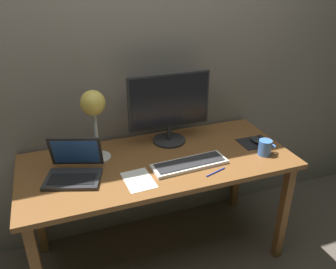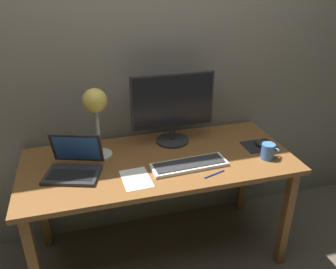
% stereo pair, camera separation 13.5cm
% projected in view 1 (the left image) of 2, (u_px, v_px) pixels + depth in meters
% --- Properties ---
extents(ground_plane, '(4.80, 4.80, 0.00)m').
position_uv_depth(ground_plane, '(160.00, 252.00, 2.34)').
color(ground_plane, brown).
rests_on(ground_plane, ground).
extents(back_wall, '(4.80, 0.06, 2.60)m').
position_uv_depth(back_wall, '(137.00, 51.00, 2.11)').
color(back_wall, gray).
rests_on(back_wall, ground).
extents(desk, '(1.60, 0.70, 0.74)m').
position_uv_depth(desk, '(159.00, 171.00, 2.05)').
color(desk, brown).
rests_on(desk, ground).
extents(monitor, '(0.52, 0.21, 0.46)m').
position_uv_depth(monitor, '(169.00, 105.00, 2.11)').
color(monitor, '#28282B').
rests_on(monitor, desk).
extents(keyboard_main, '(0.45, 0.16, 0.03)m').
position_uv_depth(keyboard_main, '(190.00, 164.00, 1.94)').
color(keyboard_main, silver).
rests_on(keyboard_main, desk).
extents(laptop, '(0.35, 0.33, 0.21)m').
position_uv_depth(laptop, '(74.00, 166.00, 1.83)').
color(laptop, '#28282B').
rests_on(laptop, desk).
extents(desk_lamp, '(0.15, 0.15, 0.42)m').
position_uv_depth(desk_lamp, '(94.00, 110.00, 1.89)').
color(desk_lamp, beige).
rests_on(desk_lamp, desk).
extents(mousepad, '(0.20, 0.16, 0.00)m').
position_uv_depth(mousepad, '(255.00, 142.00, 2.21)').
color(mousepad, black).
rests_on(mousepad, desk).
extents(mouse, '(0.06, 0.10, 0.03)m').
position_uv_depth(mouse, '(256.00, 140.00, 2.20)').
color(mouse, '#28282B').
rests_on(mouse, mousepad).
extents(coffee_mug, '(0.11, 0.08, 0.10)m').
position_uv_depth(coffee_mug, '(265.00, 147.00, 2.05)').
color(coffee_mug, '#3F72CC').
rests_on(coffee_mug, desk).
extents(paper_sheet_near_mouse, '(0.16, 0.22, 0.00)m').
position_uv_depth(paper_sheet_near_mouse, '(139.00, 180.00, 1.82)').
color(paper_sheet_near_mouse, white).
rests_on(paper_sheet_near_mouse, desk).
extents(pen, '(0.14, 0.05, 0.01)m').
position_uv_depth(pen, '(216.00, 172.00, 1.88)').
color(pen, '#2633A5').
rests_on(pen, desk).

